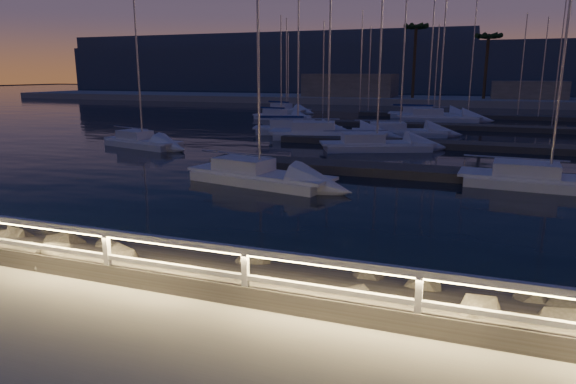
% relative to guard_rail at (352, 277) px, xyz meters
% --- Properties ---
extents(ground, '(400.00, 400.00, 0.00)m').
position_rel_guard_rail_xyz_m(ground, '(0.07, 0.00, -0.77)').
color(ground, '#9C988D').
rests_on(ground, ground).
extents(harbor_water, '(400.00, 440.00, 0.60)m').
position_rel_guard_rail_xyz_m(harbor_water, '(0.07, 31.22, -1.74)').
color(harbor_water, black).
rests_on(harbor_water, ground).
extents(guard_rail, '(44.11, 0.12, 1.06)m').
position_rel_guard_rail_xyz_m(guard_rail, '(0.00, 0.00, 0.00)').
color(guard_rail, silver).
rests_on(guard_rail, ground).
extents(floating_docks, '(22.00, 36.00, 0.40)m').
position_rel_guard_rail_xyz_m(floating_docks, '(0.07, 32.50, -1.17)').
color(floating_docks, '#4E4941').
rests_on(floating_docks, ground).
extents(far_shore, '(160.00, 14.00, 5.20)m').
position_rel_guard_rail_xyz_m(far_shore, '(-0.06, 74.05, -0.48)').
color(far_shore, '#9C988D').
rests_on(far_shore, ground).
extents(palm_left, '(3.00, 3.00, 11.20)m').
position_rel_guard_rail_xyz_m(palm_left, '(-7.93, 72.00, 9.36)').
color(palm_left, '#493A22').
rests_on(palm_left, ground).
extents(palm_center, '(3.00, 3.00, 9.70)m').
position_rel_guard_rail_xyz_m(palm_center, '(2.07, 73.00, 8.01)').
color(palm_center, '#493A22').
rests_on(palm_center, ground).
extents(distant_hills, '(230.00, 37.50, 18.00)m').
position_rel_guard_rail_xyz_m(distant_hills, '(-22.06, 133.69, 3.96)').
color(distant_hills, '#3A475A').
rests_on(distant_hills, ground).
extents(sailboat_a, '(6.18, 3.24, 10.20)m').
position_rel_guard_rail_xyz_m(sailboat_a, '(-18.47, 19.66, -0.98)').
color(sailboat_a, silver).
rests_on(sailboat_a, ground).
extents(sailboat_b, '(6.88, 3.27, 11.31)m').
position_rel_guard_rail_xyz_m(sailboat_b, '(-7.05, 12.04, -0.98)').
color(sailboat_b, silver).
rests_on(sailboat_b, ground).
extents(sailboat_c, '(7.15, 2.56, 11.92)m').
position_rel_guard_rail_xyz_m(sailboat_c, '(4.44, 15.29, -0.98)').
color(sailboat_c, silver).
rests_on(sailboat_c, ground).
extents(sailboat_e, '(7.08, 3.66, 11.68)m').
position_rel_guard_rail_xyz_m(sailboat_e, '(-11.56, 29.79, -0.95)').
color(sailboat_e, silver).
rests_on(sailboat_e, ground).
extents(sailboat_f, '(7.00, 4.45, 11.63)m').
position_rel_guard_rail_xyz_m(sailboat_f, '(-4.18, 23.29, -0.97)').
color(sailboat_f, silver).
rests_on(sailboat_f, ground).
extents(sailboat_g, '(7.33, 3.91, 11.99)m').
position_rel_guard_rail_xyz_m(sailboat_g, '(-3.95, 31.17, -0.98)').
color(sailboat_g, silver).
rests_on(sailboat_g, ground).
extents(sailboat_i, '(6.15, 2.75, 10.19)m').
position_rel_guard_rail_xyz_m(sailboat_i, '(-17.27, 41.11, -0.98)').
color(sailboat_i, silver).
rests_on(sailboat_i, ground).
extents(sailboat_j, '(8.55, 4.18, 14.04)m').
position_rel_guard_rail_xyz_m(sailboat_j, '(-8.52, 27.52, -0.92)').
color(sailboat_j, silver).
rests_on(sailboat_j, ground).
extents(sailboat_k, '(8.15, 2.78, 13.65)m').
position_rel_guard_rail_xyz_m(sailboat_k, '(-3.60, 48.25, -0.95)').
color(sailboat_k, silver).
rests_on(sailboat_k, ground).
extents(sailboat_m, '(6.56, 3.88, 10.87)m').
position_rel_guard_rail_xyz_m(sailboat_m, '(-20.10, 50.19, -0.97)').
color(sailboat_m, silver).
rests_on(sailboat_m, ground).
extents(sailboat_n, '(8.15, 3.25, 13.53)m').
position_rel_guard_rail_xyz_m(sailboat_n, '(-2.23, 44.89, -0.93)').
color(sailboat_n, silver).
rests_on(sailboat_n, ground).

